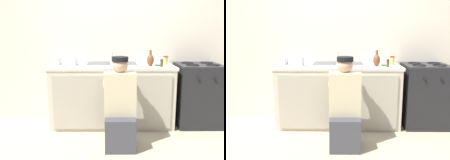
% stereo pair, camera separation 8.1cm
% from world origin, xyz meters
% --- Properties ---
extents(ground_plane, '(12.00, 12.00, 0.00)m').
position_xyz_m(ground_plane, '(0.00, 0.00, 0.00)').
color(ground_plane, tan).
extents(back_wall, '(6.00, 0.10, 2.50)m').
position_xyz_m(back_wall, '(0.00, 0.65, 1.25)').
color(back_wall, beige).
rests_on(back_wall, ground_plane).
extents(counter_cabinet, '(1.78, 0.62, 0.87)m').
position_xyz_m(counter_cabinet, '(0.00, 0.29, 0.43)').
color(counter_cabinet, beige).
rests_on(counter_cabinet, ground_plane).
extents(countertop, '(1.82, 0.62, 0.04)m').
position_xyz_m(countertop, '(0.00, 0.30, 0.89)').
color(countertop, beige).
rests_on(countertop, counter_cabinet).
extents(sink_double_basin, '(0.80, 0.44, 0.19)m').
position_xyz_m(sink_double_basin, '(0.00, 0.30, 0.93)').
color(sink_double_basin, silver).
rests_on(sink_double_basin, countertop).
extents(stove_range, '(0.65, 0.62, 0.94)m').
position_xyz_m(stove_range, '(1.29, 0.30, 0.46)').
color(stove_range, black).
rests_on(stove_range, ground_plane).
extents(plumber_person, '(0.42, 0.61, 1.10)m').
position_xyz_m(plumber_person, '(0.09, -0.43, 0.46)').
color(plumber_person, '#3F3F47').
rests_on(plumber_person, ground_plane).
extents(condiment_jar, '(0.07, 0.07, 0.13)m').
position_xyz_m(condiment_jar, '(0.80, 0.36, 0.97)').
color(condiment_jar, '#DBB760').
rests_on(condiment_jar, countertop).
extents(vase_decorative, '(0.10, 0.10, 0.23)m').
position_xyz_m(vase_decorative, '(0.55, 0.20, 1.00)').
color(vase_decorative, brown).
rests_on(vase_decorative, countertop).
extents(spice_bottle_pepper, '(0.04, 0.04, 0.10)m').
position_xyz_m(spice_bottle_pepper, '(0.70, 0.14, 0.96)').
color(spice_bottle_pepper, '#513823').
rests_on(spice_bottle_pepper, countertop).
extents(cell_phone, '(0.07, 0.14, 0.01)m').
position_xyz_m(cell_phone, '(0.67, 0.30, 0.92)').
color(cell_phone, black).
rests_on(cell_phone, countertop).
extents(dish_rack_tray, '(0.28, 0.22, 0.11)m').
position_xyz_m(dish_rack_tray, '(-0.64, 0.26, 0.93)').
color(dish_rack_tray, '#B2B7BC').
rests_on(dish_rack_tray, countertop).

